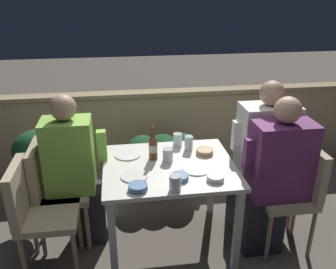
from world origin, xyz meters
name	(u,v)px	position (x,y,z in m)	size (l,w,h in m)	color
ground_plane	(169,242)	(0.00, 0.00, 0.00)	(16.00, 16.00, 0.00)	#665B51
parapet_wall	(151,128)	(0.00, 1.43, 0.44)	(9.00, 0.18, 0.87)	tan
dining_table	(169,176)	(0.00, 0.00, 0.63)	(0.98, 0.82, 0.72)	silver
planter_hedge	(163,159)	(0.07, 0.85, 0.33)	(0.74, 0.47, 0.58)	brown
chair_left_near	(35,207)	(-0.96, -0.15, 0.54)	(0.41, 0.40, 0.87)	tan
chair_left_far	(52,184)	(-0.90, 0.16, 0.54)	(0.41, 0.40, 0.87)	tan
person_green_blouse	(75,171)	(-0.71, 0.16, 0.63)	(0.47, 0.26, 1.25)	#282833
chair_right_near	(296,187)	(0.96, -0.15, 0.54)	(0.41, 0.40, 0.87)	tan
person_purple_stripe	(274,178)	(0.77, -0.15, 0.63)	(0.50, 0.26, 1.26)	#282833
chair_right_far	(281,169)	(0.96, 0.13, 0.54)	(0.41, 0.40, 0.87)	tan
person_white_polo	(261,158)	(0.77, 0.13, 0.65)	(0.51, 0.26, 1.30)	#282833
beer_bottle	(153,147)	(-0.11, 0.11, 0.82)	(0.07, 0.07, 0.27)	brown
plate_0	(196,169)	(0.19, -0.10, 0.73)	(0.21, 0.21, 0.01)	white
plate_1	(134,176)	(-0.27, -0.14, 0.73)	(0.19, 0.19, 0.01)	silver
plate_2	(128,155)	(-0.30, 0.20, 0.73)	(0.21, 0.21, 0.01)	white
bowl_0	(180,177)	(0.04, -0.22, 0.74)	(0.12, 0.12, 0.03)	#4C709E
bowl_1	(138,187)	(-0.25, -0.31, 0.74)	(0.13, 0.13, 0.04)	#4C709E
bowl_2	(205,151)	(0.31, 0.15, 0.74)	(0.14, 0.14, 0.04)	tan
bowl_3	(215,177)	(0.28, -0.27, 0.74)	(0.12, 0.12, 0.04)	beige
glass_cup_0	(178,140)	(0.12, 0.33, 0.77)	(0.07, 0.07, 0.11)	silver
glass_cup_1	(168,155)	(0.00, 0.07, 0.77)	(0.08, 0.08, 0.10)	silver
glass_cup_2	(175,183)	(-0.01, -0.35, 0.77)	(0.08, 0.08, 0.11)	silver
glass_cup_3	(189,143)	(0.19, 0.24, 0.78)	(0.07, 0.07, 0.12)	silver
potted_plant	(38,164)	(-1.08, 0.59, 0.50)	(0.40, 0.40, 0.81)	#9E5638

